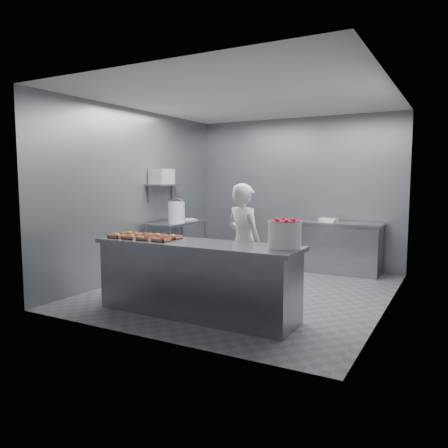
# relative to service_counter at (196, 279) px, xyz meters

# --- Properties ---
(floor) EXTENTS (4.50, 4.50, 0.00)m
(floor) POSITION_rel_service_counter_xyz_m (0.00, 1.35, -0.45)
(floor) COLOR #4C4C51
(floor) RESTS_ON ground
(ceiling) EXTENTS (4.50, 4.50, 0.00)m
(ceiling) POSITION_rel_service_counter_xyz_m (0.00, 1.35, 2.35)
(ceiling) COLOR white
(ceiling) RESTS_ON wall_back
(wall_back) EXTENTS (4.00, 0.04, 2.80)m
(wall_back) POSITION_rel_service_counter_xyz_m (0.00, 3.60, 0.95)
(wall_back) COLOR slate
(wall_back) RESTS_ON ground
(wall_left) EXTENTS (0.04, 4.50, 2.80)m
(wall_left) POSITION_rel_service_counter_xyz_m (-2.00, 1.35, 0.95)
(wall_left) COLOR slate
(wall_left) RESTS_ON ground
(wall_right) EXTENTS (0.04, 4.50, 2.80)m
(wall_right) POSITION_rel_service_counter_xyz_m (2.00, 1.35, 0.95)
(wall_right) COLOR slate
(wall_right) RESTS_ON ground
(service_counter) EXTENTS (2.60, 0.70, 0.90)m
(service_counter) POSITION_rel_service_counter_xyz_m (0.00, 0.00, 0.00)
(service_counter) COLOR slate
(service_counter) RESTS_ON ground
(prep_table) EXTENTS (0.60, 1.20, 0.90)m
(prep_table) POSITION_rel_service_counter_xyz_m (-1.65, 1.95, 0.14)
(prep_table) COLOR slate
(prep_table) RESTS_ON ground
(back_counter) EXTENTS (1.50, 0.60, 0.90)m
(back_counter) POSITION_rel_service_counter_xyz_m (0.90, 3.25, -0.00)
(back_counter) COLOR slate
(back_counter) RESTS_ON ground
(wall_shelf) EXTENTS (0.35, 0.90, 0.03)m
(wall_shelf) POSITION_rel_service_counter_xyz_m (-1.82, 1.95, 1.10)
(wall_shelf) COLOR slate
(wall_shelf) RESTS_ON wall_left
(tray_0) EXTENTS (0.19, 0.18, 0.06)m
(tray_0) POSITION_rel_service_counter_xyz_m (-1.14, -0.12, 0.47)
(tray_0) COLOR tan
(tray_0) RESTS_ON service_counter
(tray_1) EXTENTS (0.19, 0.18, 0.06)m
(tray_1) POSITION_rel_service_counter_xyz_m (-0.90, -0.12, 0.47)
(tray_1) COLOR tan
(tray_1) RESTS_ON service_counter
(tray_2) EXTENTS (0.19, 0.18, 0.04)m
(tray_2) POSITION_rel_service_counter_xyz_m (-0.66, -0.12, 0.47)
(tray_2) COLOR tan
(tray_2) RESTS_ON service_counter
(tray_3) EXTENTS (0.19, 0.18, 0.04)m
(tray_3) POSITION_rel_service_counter_xyz_m (-0.42, -0.12, 0.47)
(tray_3) COLOR tan
(tray_3) RESTS_ON service_counter
(tray_4) EXTENTS (0.19, 0.18, 0.06)m
(tray_4) POSITION_rel_service_counter_xyz_m (-1.14, 0.12, 0.47)
(tray_4) COLOR tan
(tray_4) RESTS_ON service_counter
(tray_5) EXTENTS (0.19, 0.18, 0.04)m
(tray_5) POSITION_rel_service_counter_xyz_m (-0.90, 0.12, 0.47)
(tray_5) COLOR tan
(tray_5) RESTS_ON service_counter
(tray_6) EXTENTS (0.19, 0.18, 0.06)m
(tray_6) POSITION_rel_service_counter_xyz_m (-0.66, 0.12, 0.47)
(tray_6) COLOR tan
(tray_6) RESTS_ON service_counter
(tray_7) EXTENTS (0.19, 0.18, 0.06)m
(tray_7) POSITION_rel_service_counter_xyz_m (-0.42, 0.12, 0.47)
(tray_7) COLOR tan
(tray_7) RESTS_ON service_counter
(worker) EXTENTS (0.68, 0.55, 1.60)m
(worker) POSITION_rel_service_counter_xyz_m (0.22, 0.86, 0.35)
(worker) COLOR silver
(worker) RESTS_ON ground
(strawberry_tub) EXTENTS (0.37, 0.37, 0.30)m
(strawberry_tub) POSITION_rel_service_counter_xyz_m (1.08, 0.14, 0.61)
(strawberry_tub) COLOR silver
(strawberry_tub) RESTS_ON service_counter
(glaze_bucket) EXTENTS (0.30, 0.28, 0.44)m
(glaze_bucket) POSITION_rel_service_counter_xyz_m (-1.51, 1.76, 0.64)
(glaze_bucket) COLOR silver
(glaze_bucket) RESTS_ON prep_table
(bucket_lid) EXTENTS (0.38, 0.38, 0.02)m
(bucket_lid) POSITION_rel_service_counter_xyz_m (-1.67, 2.32, 0.46)
(bucket_lid) COLOR silver
(bucket_lid) RESTS_ON prep_table
(rag) EXTENTS (0.14, 0.12, 0.02)m
(rag) POSITION_rel_service_counter_xyz_m (-1.54, 2.31, 0.46)
(rag) COLOR #CCB28C
(rag) RESTS_ON prep_table
(appliance) EXTENTS (0.32, 0.36, 0.26)m
(appliance) POSITION_rel_service_counter_xyz_m (-1.82, 1.76, 1.24)
(appliance) COLOR gray
(appliance) RESTS_ON wall_shelf
(paper_stack) EXTENTS (0.34, 0.28, 0.06)m
(paper_stack) POSITION_rel_service_counter_xyz_m (0.72, 3.25, 0.48)
(paper_stack) COLOR silver
(paper_stack) RESTS_ON back_counter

